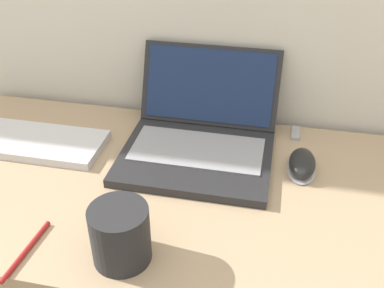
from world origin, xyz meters
TOP-DOWN VIEW (x-y plane):
  - laptop at (-0.06, 0.44)m, footprint 0.34×0.35m
  - drink_cup at (-0.13, 0.09)m, footprint 0.10×0.10m
  - computer_mouse at (0.17, 0.41)m, footprint 0.06×0.11m
  - external_keyboard at (-0.49, 0.38)m, footprint 0.40×0.15m
  - usb_stick at (0.16, 0.56)m, footprint 0.02×0.06m
  - pen at (-0.30, 0.06)m, footprint 0.02×0.15m

SIDE VIEW (x-z plane):
  - usb_stick at x=0.16m, z-range 0.77..0.78m
  - pen at x=-0.30m, z-range 0.77..0.78m
  - external_keyboard at x=-0.49m, z-range 0.77..0.79m
  - computer_mouse at x=0.17m, z-range 0.77..0.81m
  - laptop at x=-0.06m, z-range 0.71..0.91m
  - drink_cup at x=-0.13m, z-range 0.77..0.88m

